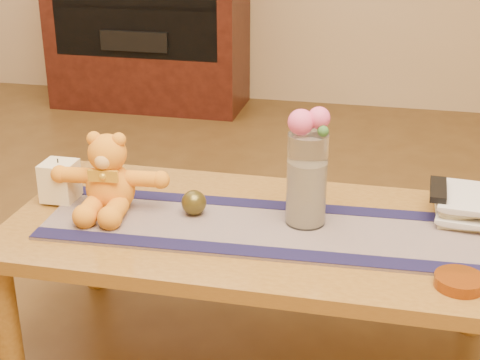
% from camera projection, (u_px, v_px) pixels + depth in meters
% --- Properties ---
extents(floor, '(5.50, 5.50, 0.00)m').
position_uv_depth(floor, '(256.00, 357.00, 2.15)').
color(floor, '#523717').
rests_on(floor, ground).
extents(coffee_table_top, '(1.40, 0.70, 0.04)m').
position_uv_depth(coffee_table_top, '(257.00, 231.00, 1.99)').
color(coffee_table_top, brown).
rests_on(coffee_table_top, floor).
extents(table_leg_fl, '(0.07, 0.07, 0.41)m').
position_uv_depth(table_leg_fl, '(7.00, 327.00, 1.94)').
color(table_leg_fl, brown).
rests_on(table_leg_fl, floor).
extents(table_leg_bl, '(0.07, 0.07, 0.41)m').
position_uv_depth(table_leg_bl, '(93.00, 233.00, 2.47)').
color(table_leg_bl, brown).
rests_on(table_leg_bl, floor).
extents(table_leg_br, '(0.07, 0.07, 0.41)m').
position_uv_depth(table_leg_br, '(476.00, 275.00, 2.21)').
color(table_leg_br, brown).
rests_on(table_leg_br, floor).
extents(persian_runner, '(1.21, 0.40, 0.01)m').
position_uv_depth(persian_runner, '(261.00, 228.00, 1.95)').
color(persian_runner, '#192046').
rests_on(persian_runner, coffee_table_top).
extents(runner_border_near, '(1.20, 0.11, 0.00)m').
position_uv_depth(runner_border_near, '(252.00, 251.00, 1.82)').
color(runner_border_near, '#131236').
rests_on(runner_border_near, persian_runner).
extents(runner_border_far, '(1.20, 0.11, 0.00)m').
position_uv_depth(runner_border_far, '(268.00, 204.00, 2.08)').
color(runner_border_far, '#131236').
rests_on(runner_border_far, persian_runner).
extents(teddy_bear, '(0.34, 0.29, 0.22)m').
position_uv_depth(teddy_bear, '(109.00, 173.00, 2.02)').
color(teddy_bear, orange).
rests_on(teddy_bear, persian_runner).
extents(pillar_candle, '(0.10, 0.10, 0.12)m').
position_uv_depth(pillar_candle, '(60.00, 181.00, 2.10)').
color(pillar_candle, '#FFEEBB').
rests_on(pillar_candle, persian_runner).
extents(candle_wick, '(0.00, 0.00, 0.01)m').
position_uv_depth(candle_wick, '(58.00, 161.00, 2.08)').
color(candle_wick, black).
rests_on(candle_wick, pillar_candle).
extents(glass_vase, '(0.11, 0.11, 0.26)m').
position_uv_depth(glass_vase, '(307.00, 179.00, 1.92)').
color(glass_vase, silver).
rests_on(glass_vase, persian_runner).
extents(potpourri_fill, '(0.09, 0.09, 0.18)m').
position_uv_depth(potpourri_fill, '(306.00, 193.00, 1.94)').
color(potpourri_fill, beige).
rests_on(potpourri_fill, glass_vase).
extents(rose_left, '(0.07, 0.07, 0.07)m').
position_uv_depth(rose_left, '(301.00, 122.00, 1.85)').
color(rose_left, '#EB538B').
rests_on(rose_left, glass_vase).
extents(rose_right, '(0.06, 0.06, 0.06)m').
position_uv_depth(rose_right, '(319.00, 118.00, 1.85)').
color(rose_right, '#EB538B').
rests_on(rose_right, glass_vase).
extents(blue_flower_back, '(0.04, 0.04, 0.04)m').
position_uv_depth(blue_flower_back, '(314.00, 120.00, 1.89)').
color(blue_flower_back, '#454E96').
rests_on(blue_flower_back, glass_vase).
extents(blue_flower_side, '(0.04, 0.04, 0.04)m').
position_uv_depth(blue_flower_side, '(299.00, 124.00, 1.89)').
color(blue_flower_side, '#454E96').
rests_on(blue_flower_side, glass_vase).
extents(leaf_sprig, '(0.03, 0.03, 0.03)m').
position_uv_depth(leaf_sprig, '(323.00, 131.00, 1.84)').
color(leaf_sprig, '#33662D').
rests_on(leaf_sprig, glass_vase).
extents(bronze_ball, '(0.07, 0.07, 0.07)m').
position_uv_depth(bronze_ball, '(194.00, 203.00, 2.01)').
color(bronze_ball, '#4B4219').
rests_on(bronze_ball, persian_runner).
extents(book_bottom, '(0.17, 0.23, 0.02)m').
position_uv_depth(book_bottom, '(435.00, 212.00, 2.03)').
color(book_bottom, beige).
rests_on(book_bottom, coffee_table_top).
extents(book_lower, '(0.19, 0.24, 0.02)m').
position_uv_depth(book_lower, '(438.00, 207.00, 2.02)').
color(book_lower, beige).
rests_on(book_lower, book_bottom).
extents(book_upper, '(0.18, 0.23, 0.02)m').
position_uv_depth(book_upper, '(435.00, 199.00, 2.02)').
color(book_upper, beige).
rests_on(book_upper, book_lower).
extents(book_top, '(0.18, 0.24, 0.02)m').
position_uv_depth(book_top, '(439.00, 194.00, 2.01)').
color(book_top, beige).
rests_on(book_top, book_upper).
extents(tv_remote, '(0.05, 0.16, 0.02)m').
position_uv_depth(tv_remote, '(438.00, 189.00, 1.99)').
color(tv_remote, black).
rests_on(tv_remote, book_top).
extents(amber_dish, '(0.15, 0.15, 0.03)m').
position_uv_depth(amber_dish, '(459.00, 281.00, 1.67)').
color(amber_dish, '#BF5914').
rests_on(amber_dish, coffee_table_top).
extents(media_cabinet, '(1.20, 0.50, 1.10)m').
position_uv_depth(media_cabinet, '(148.00, 19.00, 4.42)').
color(media_cabinet, black).
rests_on(media_cabinet, floor).
extents(cabinet_cavity, '(1.02, 0.03, 0.61)m').
position_uv_depth(cabinet_cavity, '(133.00, 7.00, 4.16)').
color(cabinet_cavity, black).
rests_on(cabinet_cavity, media_cabinet).
extents(cabinet_shelf, '(1.02, 0.20, 0.02)m').
position_uv_depth(cabinet_shelf, '(138.00, 5.00, 4.24)').
color(cabinet_shelf, black).
rests_on(cabinet_shelf, media_cabinet).
extents(stereo_lower, '(0.42, 0.28, 0.12)m').
position_uv_depth(stereo_lower, '(141.00, 37.00, 4.33)').
color(stereo_lower, black).
rests_on(stereo_lower, media_cabinet).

